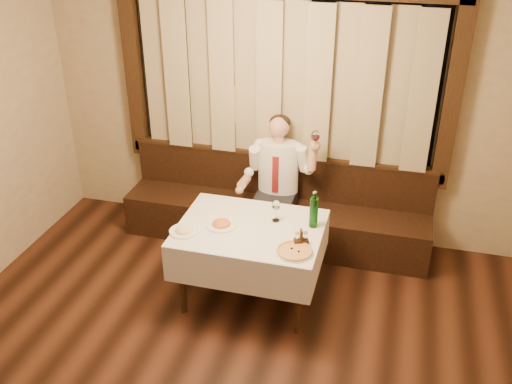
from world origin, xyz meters
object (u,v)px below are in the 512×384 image
(dining_table, at_px, (250,237))
(seated_man, at_px, (277,174))
(cruet_caddy, at_px, (301,239))
(banquette, at_px, (276,213))
(pasta_red, at_px, (221,222))
(green_bottle, at_px, (314,212))
(pizza, at_px, (294,251))
(pasta_cream, at_px, (184,228))

(dining_table, xyz_separation_m, seated_man, (0.03, 0.93, 0.17))
(cruet_caddy, bearing_deg, banquette, 90.64)
(pasta_red, distance_m, green_bottle, 0.81)
(dining_table, height_order, seated_man, seated_man)
(pizza, relative_size, green_bottle, 0.91)
(dining_table, relative_size, pizza, 4.07)
(seated_man, bearing_deg, green_bottle, -57.08)
(cruet_caddy, bearing_deg, seated_man, 91.12)
(dining_table, bearing_deg, banquette, 90.00)
(pasta_cream, bearing_deg, seated_man, 64.33)
(pizza, relative_size, seated_man, 0.22)
(pizza, bearing_deg, cruet_caddy, 79.65)
(dining_table, xyz_separation_m, pasta_cream, (-0.53, -0.22, 0.14))
(dining_table, height_order, pasta_cream, pasta_cream)
(pizza, xyz_separation_m, green_bottle, (0.08, 0.44, 0.13))
(pasta_cream, xyz_separation_m, cruet_caddy, (1.01, 0.08, 0.01))
(pasta_red, distance_m, pasta_cream, 0.33)
(banquette, xyz_separation_m, pasta_cream, (-0.53, -1.25, 0.48))
(pasta_red, xyz_separation_m, green_bottle, (0.78, 0.20, 0.11))
(banquette, relative_size, cruet_caddy, 23.59)
(pasta_red, height_order, green_bottle, green_bottle)
(dining_table, distance_m, pasta_red, 0.29)
(pasta_red, xyz_separation_m, cruet_caddy, (0.73, -0.10, 0.01))
(dining_table, xyz_separation_m, cruet_caddy, (0.48, -0.14, 0.15))
(dining_table, relative_size, seated_man, 0.90)
(green_bottle, bearing_deg, dining_table, -163.61)
(banquette, distance_m, cruet_caddy, 1.35)
(pasta_red, relative_size, seated_man, 0.19)
(dining_table, relative_size, cruet_caddy, 9.36)
(pasta_red, bearing_deg, pasta_cream, -147.19)
(banquette, bearing_deg, cruet_caddy, -67.59)
(cruet_caddy, height_order, seated_man, seated_man)
(green_bottle, height_order, cruet_caddy, green_bottle)
(dining_table, bearing_deg, green_bottle, 16.39)
(green_bottle, distance_m, seated_man, 0.93)
(pizza, bearing_deg, pasta_red, 160.89)
(dining_table, distance_m, pizza, 0.55)
(pasta_cream, bearing_deg, cruet_caddy, 4.57)
(pizza, height_order, cruet_caddy, cruet_caddy)
(cruet_caddy, bearing_deg, green_bottle, 58.87)
(pasta_red, relative_size, pasta_cream, 1.06)
(cruet_caddy, distance_m, seated_man, 1.17)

